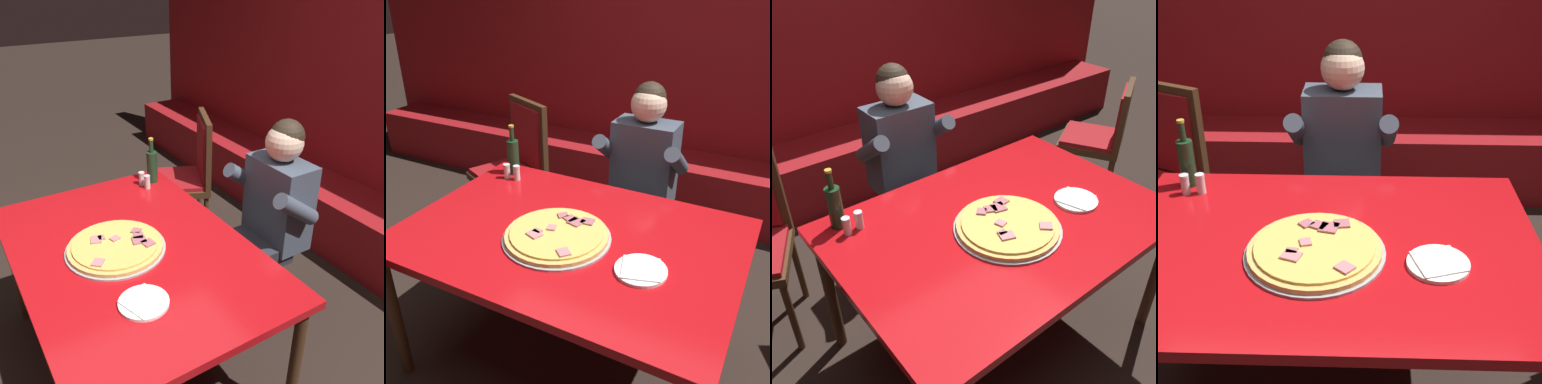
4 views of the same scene
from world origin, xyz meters
The scene contains 10 objects.
ground_plane centered at (0.00, 0.00, 0.00)m, with size 24.00×24.00×0.00m, color black.
booth_bench centered at (0.00, 1.86, 0.23)m, with size 6.46×0.48×0.46m, color maroon.
main_dining_table centered at (0.00, 0.00, 0.71)m, with size 1.52×1.06×0.78m.
pizza centered at (-0.03, -0.07, 0.80)m, with size 0.48×0.48×0.05m.
plate_white_paper centered at (0.38, -0.12, 0.79)m, with size 0.21×0.21×0.02m.
beer_bottle centered at (-0.61, 0.42, 0.89)m, with size 0.07×0.07×0.29m.
shaker_parmesan centered at (-0.60, 0.34, 0.82)m, with size 0.04×0.04×0.09m.
shaker_red_pepper_flakes centered at (-0.54, 0.35, 0.82)m, with size 0.04×0.04×0.09m.
diner_seated_blue_shirt centered at (0.02, 0.84, 0.71)m, with size 0.53×0.53×1.27m.
dining_chair_side_aisle centered at (-0.94, 0.90, 0.60)m, with size 0.58×0.58×1.04m.
Camera 1 is at (1.61, -0.64, 1.99)m, focal length 40.00 mm.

